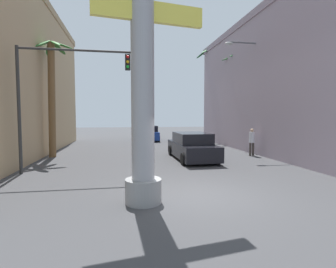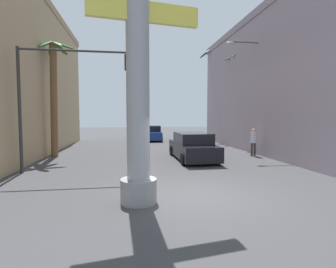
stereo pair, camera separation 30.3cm
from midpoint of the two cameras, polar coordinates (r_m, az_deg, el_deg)
name	(u,v)px [view 2 (the right image)]	position (r m, az deg, el deg)	size (l,w,h in m)	color
ground_plane	(158,152)	(18.31, -1.66, -4.05)	(89.02, 89.02, 0.00)	#424244
building_right	(334,78)	(19.05, 32.87, 10.14)	(8.05, 26.28, 9.58)	#9E8C99
neon_sign_pole	(138,9)	(8.07, -5.46, 25.44)	(3.55, 1.05, 10.86)	#9E9EA3
street_lamp	(257,86)	(18.48, 19.26, 9.80)	(2.63, 0.28, 7.44)	#59595E
traffic_light_mast	(62,84)	(12.70, -21.50, 10.16)	(5.57, 0.32, 5.53)	#333333
car_lead	(193,147)	(15.41, 5.93, -2.78)	(2.09, 5.08, 1.56)	black
car_far	(151,133)	(27.43, -3.31, 0.11)	(2.17, 4.44, 1.56)	black
palm_tree_far_right	(212,87)	(28.72, 9.96, 10.00)	(2.65, 2.78, 9.62)	brown
palm_tree_mid_left	(54,89)	(17.71, -23.15, 9.05)	(2.58, 2.39, 7.13)	brown
palm_tree_mid_right	(242,89)	(22.96, 16.11, 9.50)	(3.23, 3.25, 7.80)	brown
pedestrian_mid_right	(253,140)	(17.49, 18.58, -1.27)	(0.35, 0.35, 1.74)	#3F3833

